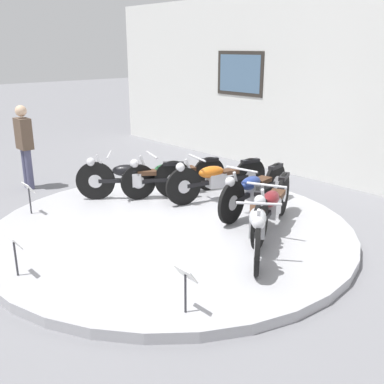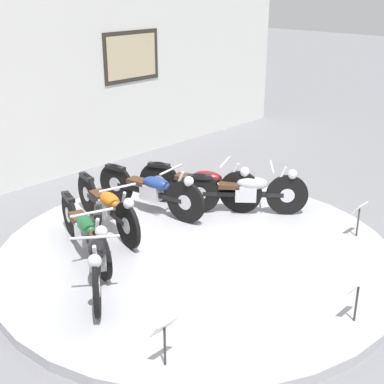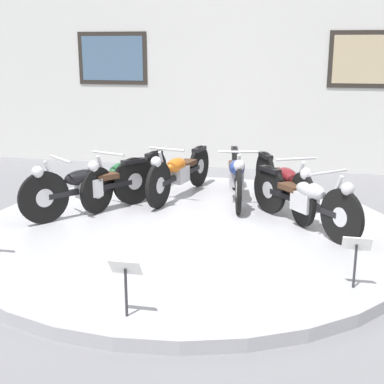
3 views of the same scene
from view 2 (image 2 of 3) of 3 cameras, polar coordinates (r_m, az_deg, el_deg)
name	(u,v)px [view 2 (image 2 of 3)]	position (r m, az deg, el deg)	size (l,w,h in m)	color
ground_plane	(196,258)	(7.32, 0.44, -7.07)	(60.00, 60.00, 0.00)	slate
display_platform	(196,254)	(7.29, 0.44, -6.63)	(5.35, 5.35, 0.13)	#ADADB2
back_wall	(22,81)	(9.86, -17.73, 11.24)	(14.00, 0.22, 3.78)	silver
motorcycle_black	(98,253)	(6.44, -10.01, -6.43)	(1.30, 1.62, 0.81)	black
motorcycle_green	(85,230)	(7.08, -11.35, -3.98)	(0.73, 1.89, 0.79)	black
motorcycle_orange	(107,205)	(7.75, -9.02, -1.41)	(0.61, 1.96, 0.80)	black
motorcycle_blue	(151,189)	(8.24, -4.36, 0.30)	(0.55, 1.99, 0.80)	black
motorcycle_maroon	(201,184)	(8.42, 0.99, 0.91)	(0.89, 1.87, 0.82)	black
motorcycle_silver	(246,190)	(8.24, 5.76, 0.19)	(1.34, 1.55, 0.80)	black
info_placard_front_left	(164,332)	(5.12, -2.95, -14.74)	(0.26, 0.11, 0.51)	#333338
info_placard_front_centre	(358,291)	(5.95, 17.28, -10.07)	(0.26, 0.11, 0.51)	#333338
info_placard_front_right	(359,212)	(7.84, 17.41, -2.08)	(0.26, 0.11, 0.51)	#333338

